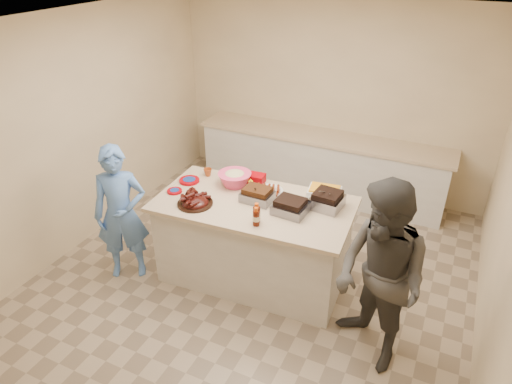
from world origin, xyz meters
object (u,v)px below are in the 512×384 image
at_px(mustard_bottle, 251,189).
at_px(guest_blue, 131,271).
at_px(coleslaw_bowl, 235,185).
at_px(guest_gray, 368,353).
at_px(island, 254,276).
at_px(rib_platter, 195,204).
at_px(bbq_bottle_b, 257,222).
at_px(plastic_cup, 208,176).
at_px(roasting_pan, 326,207).
at_px(bbq_bottle_a, 256,225).

distance_m(mustard_bottle, guest_blue, 1.68).
height_order(coleslaw_bowl, guest_gray, coleslaw_bowl).
bearing_deg(island, rib_platter, -155.18).
relative_size(bbq_bottle_b, mustard_bottle, 1.57).
distance_m(island, coleslaw_bowl, 1.05).
bearing_deg(guest_blue, coleslaw_bowl, 7.56).
relative_size(bbq_bottle_b, plastic_cup, 2.18).
relative_size(rib_platter, guest_gray, 0.21).
bearing_deg(bbq_bottle_b, guest_blue, -171.74).
bearing_deg(guest_gray, coleslaw_bowl, -164.02).
distance_m(roasting_pan, guest_gray, 1.42).
bearing_deg(guest_blue, guest_gray, -31.94).
relative_size(island, rib_platter, 5.52).
xyz_separation_m(roasting_pan, guest_gray, (0.71, -0.77, -0.95)).
height_order(rib_platter, bbq_bottle_a, bbq_bottle_a).
bearing_deg(island, mustard_bottle, 119.08).
xyz_separation_m(bbq_bottle_b, guest_blue, (-1.48, -0.22, -0.95)).
relative_size(roasting_pan, mustard_bottle, 2.23).
bearing_deg(island, coleslaw_bowl, 141.16).
bearing_deg(bbq_bottle_a, coleslaw_bowl, 131.86).
xyz_separation_m(roasting_pan, guest_blue, (-2.00, -0.77, -0.95)).
xyz_separation_m(island, guest_blue, (-1.30, -0.53, 0.00)).
height_order(rib_platter, plastic_cup, rib_platter).
height_order(bbq_bottle_a, guest_gray, bbq_bottle_a).
relative_size(mustard_bottle, guest_gray, 0.08).
relative_size(island, roasting_pan, 6.84).
bearing_deg(rib_platter, plastic_cup, 108.89).
bearing_deg(coleslaw_bowl, mustard_bottle, -1.85).
distance_m(rib_platter, bbq_bottle_a, 0.73).
bearing_deg(guest_blue, island, -9.60).
height_order(rib_platter, guest_blue, rib_platter).
bearing_deg(coleslaw_bowl, bbq_bottle_b, -46.82).
relative_size(plastic_cup, guest_blue, 0.06).
relative_size(bbq_bottle_b, guest_blue, 0.13).
distance_m(rib_platter, plastic_cup, 0.64).
bearing_deg(coleslaw_bowl, guest_blue, -140.64).
xyz_separation_m(bbq_bottle_a, mustard_bottle, (-0.35, 0.61, 0.00)).
relative_size(island, bbq_bottle_a, 10.53).
bearing_deg(coleslaw_bowl, island, -35.39).
bearing_deg(mustard_bottle, rib_platter, -125.25).
distance_m(coleslaw_bowl, plastic_cup, 0.39).
relative_size(island, guest_blue, 1.31).
relative_size(roasting_pan, plastic_cup, 3.11).
distance_m(coleslaw_bowl, guest_gray, 2.15).
bearing_deg(guest_blue, bbq_bottle_b, -23.55).
height_order(island, bbq_bottle_b, bbq_bottle_b).
height_order(roasting_pan, plastic_cup, roasting_pan).
distance_m(island, plastic_cup, 1.24).
xyz_separation_m(rib_platter, guest_blue, (-0.78, -0.25, -0.95)).
relative_size(coleslaw_bowl, bbq_bottle_a, 1.91).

